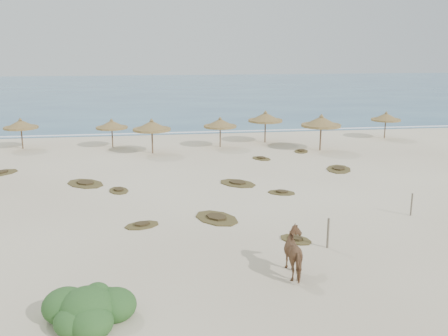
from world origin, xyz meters
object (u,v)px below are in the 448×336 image
at_px(palapa_1, 112,125).
at_px(bush, 88,309).
at_px(horse, 297,253).
at_px(palapa_0, 21,125).

relative_size(palapa_1, bush, 1.00).
distance_m(palapa_1, horse, 27.30).
bearing_deg(palapa_1, palapa_0, 175.68).
relative_size(horse, bush, 0.68).
relative_size(palapa_0, bush, 0.97).
distance_m(palapa_0, bush, 30.09).
bearing_deg(bush, horse, 17.29).
xyz_separation_m(palapa_1, bush, (1.18, -28.20, -1.50)).
height_order(palapa_0, bush, palapa_0).
distance_m(horse, bush, 7.83).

